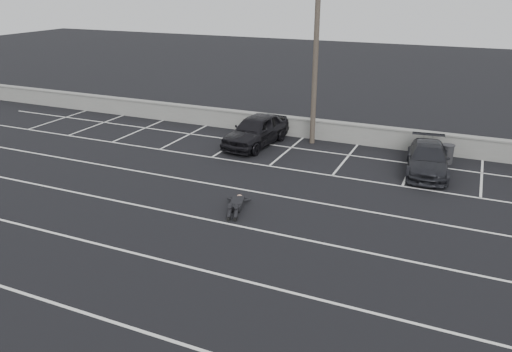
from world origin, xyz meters
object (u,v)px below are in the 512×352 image
at_px(utility_pole, 316,45).
at_px(car_left, 256,130).
at_px(trash_bin, 447,154).
at_px(person, 237,200).
at_px(car_right, 428,159).

bearing_deg(utility_pole, car_left, -148.84).
bearing_deg(car_left, utility_pole, 37.41).
bearing_deg(trash_bin, person, -129.75).
bearing_deg(utility_pole, car_right, -19.02).
height_order(car_left, person, car_left).
xyz_separation_m(car_left, trash_bin, (9.26, 1.07, -0.33)).
height_order(utility_pole, person, utility_pole).
distance_m(car_right, person, 9.06).
height_order(trash_bin, person, trash_bin).
height_order(car_left, utility_pole, utility_pole).
xyz_separation_m(car_left, utility_pole, (2.54, 1.53, 4.21)).
relative_size(car_left, trash_bin, 5.14).
height_order(car_right, utility_pole, utility_pole).
distance_m(utility_pole, trash_bin, 8.13).
distance_m(car_right, utility_pole, 7.70).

